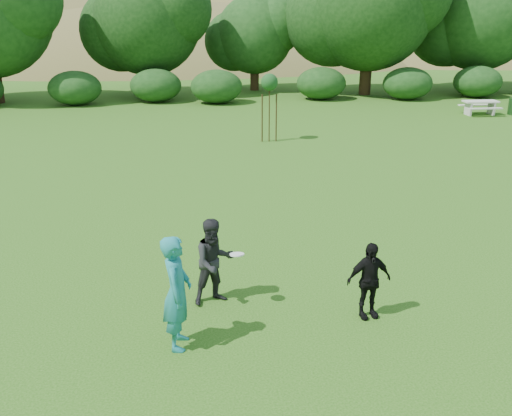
{
  "coord_description": "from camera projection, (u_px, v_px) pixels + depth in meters",
  "views": [
    {
      "loc": [
        -1.34,
        -9.1,
        5.36
      ],
      "look_at": [
        0.0,
        3.0,
        1.1
      ],
      "focal_mm": 40.0,
      "sensor_mm": 36.0,
      "label": 1
    }
  ],
  "objects": [
    {
      "name": "ground",
      "position": [
        274.0,
        318.0,
        10.44
      ],
      "size": [
        120.0,
        120.0,
        0.0
      ],
      "primitive_type": "plane",
      "color": "#19470C",
      "rests_on": "ground"
    },
    {
      "name": "player_teal",
      "position": [
        177.0,
        292.0,
        9.29
      ],
      "size": [
        0.54,
        0.76,
        1.98
      ],
      "primitive_type": "imported",
      "rotation": [
        0.0,
        0.0,
        1.47
      ],
      "color": "#1C7980",
      "rests_on": "ground"
    },
    {
      "name": "player_grey",
      "position": [
        214.0,
        262.0,
        10.76
      ],
      "size": [
        0.99,
        0.88,
        1.69
      ],
      "primitive_type": "imported",
      "rotation": [
        0.0,
        0.0,
        0.34
      ],
      "color": "black",
      "rests_on": "ground"
    },
    {
      "name": "player_black",
      "position": [
        369.0,
        280.0,
        10.28
      ],
      "size": [
        0.9,
        0.5,
        1.46
      ],
      "primitive_type": "imported",
      "rotation": [
        0.0,
        0.0,
        0.17
      ],
      "color": "black",
      "rests_on": "ground"
    },
    {
      "name": "frisbee",
      "position": [
        237.0,
        254.0,
        10.47
      ],
      "size": [
        0.27,
        0.27,
        0.06
      ],
      "color": "white",
      "rests_on": "ground"
    },
    {
      "name": "sapling",
      "position": [
        269.0,
        84.0,
        23.59
      ],
      "size": [
        0.7,
        0.7,
        2.85
      ],
      "color": "#362815",
      "rests_on": "ground"
    },
    {
      "name": "picnic_table",
      "position": [
        480.0,
        105.0,
        30.3
      ],
      "size": [
        1.8,
        1.48,
        0.76
      ],
      "color": "beige",
      "rests_on": "ground"
    },
    {
      "name": "hillside",
      "position": [
        200.0,
        142.0,
        78.56
      ],
      "size": [
        150.0,
        72.0,
        52.0
      ],
      "color": "olive",
      "rests_on": "ground"
    },
    {
      "name": "tree_row",
      "position": [
        262.0,
        17.0,
        36.08
      ],
      "size": [
        53.92,
        10.38,
        9.62
      ],
      "color": "#3A2616",
      "rests_on": "ground"
    }
  ]
}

